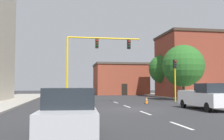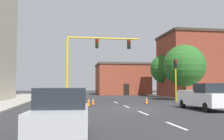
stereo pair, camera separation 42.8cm
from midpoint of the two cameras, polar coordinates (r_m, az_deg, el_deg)
name	(u,v)px [view 2 (the right image)]	position (r m, az deg, el deg)	size (l,w,h in m)	color
ground_plane	(133,109)	(20.38, 5.24, -8.61)	(160.00, 160.00, 0.00)	#2D2D30
sidewalk_right	(220,101)	(32.63, 23.21, -6.29)	(6.00, 56.00, 0.14)	#B2ADA3
lane_stripe_seg_1	(176,126)	(12.35, 14.95, -11.83)	(0.16, 2.40, 0.01)	silver
lane_stripe_seg_2	(143,113)	(17.50, 7.63, -9.42)	(0.16, 2.40, 0.01)	silver
lane_stripe_seg_3	(126,106)	(22.81, 3.72, -8.06)	(0.16, 2.40, 0.01)	silver
lane_stripe_seg_4	(116,102)	(28.19, 1.31, -7.19)	(0.16, 2.40, 0.01)	silver
building_brick_center	(122,79)	(53.72, 2.46, -2.03)	(10.63, 9.18, 6.37)	brown
building_row_right	(206,66)	(44.26, 20.31, 0.93)	(13.95, 8.99, 10.12)	brown
traffic_signal_gantry	(77,82)	(26.28, -7.20, -2.63)	(8.42, 1.20, 6.83)	yellow
traffic_light_pole_right	(176,71)	(30.33, 14.34, -0.16)	(0.32, 0.47, 4.80)	yellow
tree_right_far	(165,69)	(43.19, 12.03, 0.23)	(4.90, 4.90, 7.04)	#4C3823
tree_right_mid	(184,66)	(33.45, 16.06, 0.92)	(5.27, 5.27, 6.96)	#4C3823
pickup_truck_white	(205,97)	(20.83, 20.43, -5.60)	(2.10, 5.44, 1.99)	white
sedan_silver_near_left	(62,112)	(9.44, -9.81, -9.10)	(2.08, 4.59, 1.74)	#B7B7BC
traffic_cone_roadside_a	(93,102)	(24.42, -3.72, -7.01)	(0.36, 0.36, 0.66)	black
traffic_cone_roadside_b	(89,102)	(22.57, -4.67, -7.16)	(0.36, 0.36, 0.76)	black
traffic_cone_roadside_c	(147,100)	(26.06, 8.14, -6.70)	(0.36, 0.36, 0.71)	black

